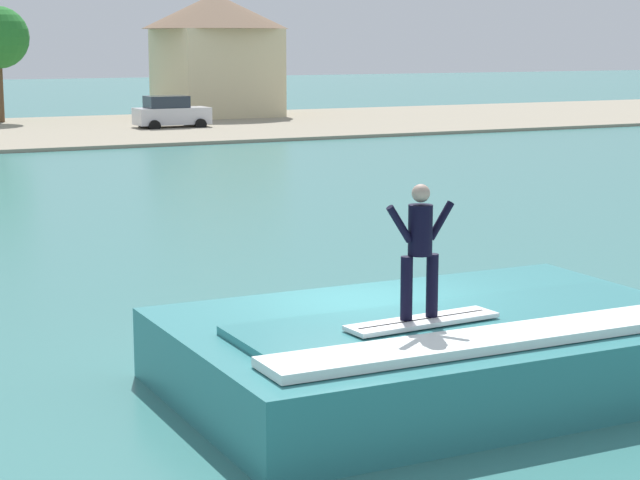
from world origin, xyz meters
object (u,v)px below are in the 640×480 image
car_far_shore (171,113)px  surfer (420,244)px  surfboard (423,321)px  house_gabled_white (216,48)px  wave_crest (441,350)px

car_far_shore → surfer: bearing=-105.0°
surfer → surfboard: bearing=-75.5°
house_gabled_white → surfer: bearing=-108.5°
wave_crest → surfboard: size_ratio=3.34×
house_gabled_white → wave_crest: bearing=-108.0°
surfboard → car_far_shore: size_ratio=0.55×
surfboard → car_far_shore: bearing=75.1°
wave_crest → surfer: surfer is taller
surfboard → wave_crest: bearing=42.0°
surfboard → car_far_shore: (12.33, 46.23, -0.23)m
car_far_shore → house_gabled_white: bearing=54.7°
wave_crest → house_gabled_white: (17.48, 53.88, 3.81)m
surfer → car_far_shore: surfer is taller
wave_crest → car_far_shore: car_far_shore is taller
surfer → car_far_shore: 47.81m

